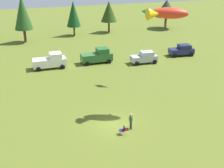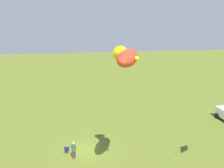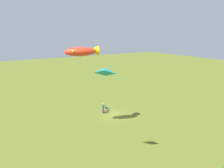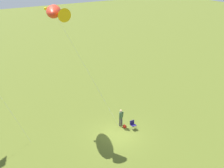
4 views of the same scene
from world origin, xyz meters
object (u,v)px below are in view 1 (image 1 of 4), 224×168
object	(u,v)px
kite_large_fish	(166,13)
kite_delta_teal	(148,11)
car_navy_hatch	(182,50)
truck_white_pickup	(50,61)
folding_chair	(123,130)
truck_green_flatbed	(98,56)
person_kite_flyer	(131,120)
car_silver_compact	(145,57)
backpack_on_grass	(127,129)

from	to	relation	value
kite_large_fish	kite_delta_teal	size ratio (longest dim) A/B	1.12
car_navy_hatch	truck_white_pickup	bearing A→B (deg)	-175.55
folding_chair	truck_green_flatbed	size ratio (longest dim) A/B	0.16
truck_white_pickup	person_kite_flyer	bearing A→B (deg)	-75.76
truck_white_pickup	car_silver_compact	bearing A→B (deg)	-8.35
backpack_on_grass	car_silver_compact	bearing A→B (deg)	62.59
backpack_on_grass	person_kite_flyer	bearing A→B (deg)	15.66
folding_chair	truck_green_flatbed	xyz separation A→B (m)	(3.17, 21.79, 0.61)
car_navy_hatch	kite_delta_teal	size ratio (longest dim) A/B	0.43
truck_green_flatbed	car_navy_hatch	world-z (taller)	truck_green_flatbed
truck_green_flatbed	kite_delta_teal	size ratio (longest dim) A/B	0.50
folding_chair	kite_delta_teal	world-z (taller)	kite_delta_teal
truck_white_pickup	car_navy_hatch	bearing A→B (deg)	-0.82
car_navy_hatch	kite_large_fish	bearing A→B (deg)	-121.00
person_kite_flyer	truck_white_pickup	world-z (taller)	truck_white_pickup
truck_white_pickup	backpack_on_grass	bearing A→B (deg)	-77.08
person_kite_flyer	truck_green_flatbed	bearing A→B (deg)	-103.18
backpack_on_grass	car_navy_hatch	size ratio (longest dim) A/B	0.07
car_silver_compact	car_navy_hatch	bearing A→B (deg)	14.67
folding_chair	car_silver_compact	world-z (taller)	car_silver_compact
folding_chair	truck_white_pickup	world-z (taller)	truck_white_pickup
folding_chair	kite_delta_teal	xyz separation A→B (m)	(7.68, 12.69, 9.04)
kite_large_fish	kite_delta_teal	distance (m)	8.28
car_silver_compact	person_kite_flyer	bearing A→B (deg)	-115.43
car_silver_compact	kite_delta_teal	size ratio (longest dim) A/B	0.42
car_silver_compact	car_navy_hatch	size ratio (longest dim) A/B	0.98
person_kite_flyer	car_silver_compact	xyz separation A→B (m)	(9.30, 18.72, -0.07)
folding_chair	truck_white_pickup	bearing A→B (deg)	-76.80
person_kite_flyer	car_navy_hatch	xyz separation A→B (m)	(17.09, 20.62, -0.07)
folding_chair	car_navy_hatch	world-z (taller)	car_navy_hatch
folding_chair	car_navy_hatch	distance (m)	27.97
backpack_on_grass	car_navy_hatch	world-z (taller)	car_navy_hatch
person_kite_flyer	kite_delta_teal	world-z (taller)	kite_delta_teal
truck_green_flatbed	car_navy_hatch	xyz separation A→B (m)	(14.97, -0.51, -0.15)
truck_white_pickup	kite_large_fish	distance (m)	21.98
truck_green_flatbed	person_kite_flyer	bearing A→B (deg)	-97.10
backpack_on_grass	kite_delta_teal	size ratio (longest dim) A/B	0.03
truck_green_flatbed	kite_large_fish	distance (m)	19.84
truck_white_pickup	kite_large_fish	xyz separation A→B (m)	(10.50, -16.80, 9.52)
truck_green_flatbed	car_silver_compact	xyz separation A→B (m)	(7.18, -2.40, -0.15)
person_kite_flyer	truck_white_pickup	xyz separation A→B (m)	(-5.44, 20.77, 0.08)
person_kite_flyer	kite_large_fish	size ratio (longest dim) A/B	0.15
backpack_on_grass	car_silver_compact	xyz separation A→B (m)	(9.78, 18.85, 0.84)
truck_white_pickup	kite_delta_teal	distance (m)	17.12
truck_white_pickup	car_silver_compact	world-z (taller)	truck_white_pickup
truck_green_flatbed	car_silver_compact	distance (m)	7.57
person_kite_flyer	truck_white_pickup	size ratio (longest dim) A/B	0.35
person_kite_flyer	kite_delta_teal	xyz separation A→B (m)	(6.62, 12.02, 8.51)
folding_chair	backpack_on_grass	distance (m)	0.87
car_navy_hatch	kite_large_fish	distance (m)	22.71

